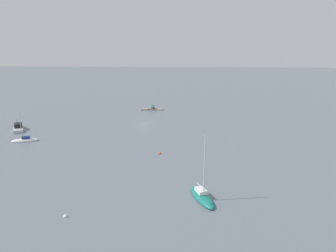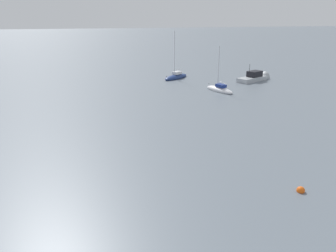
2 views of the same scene
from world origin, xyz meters
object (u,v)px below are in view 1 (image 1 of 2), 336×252
person_seated_grey_right (152,108)px  sailboat_white_mid (25,140)px  umbrella_open_green (153,105)px  person_seated_dark_left (154,108)px  mooring_buoy_near (160,153)px  motorboat_grey_near (19,128)px  mooring_buoy_mid (65,216)px  sailboat_teal_far (202,197)px

person_seated_grey_right → sailboat_white_mid: (24.17, 36.22, -0.53)m
umbrella_open_green → person_seated_dark_left: bearing=150.8°
person_seated_dark_left → mooring_buoy_near: person_seated_dark_left is taller
motorboat_grey_near → umbrella_open_green: bearing=12.6°
person_seated_dark_left → sailboat_white_mid: (24.73, 36.05, -0.53)m
sailboat_white_mid → mooring_buoy_near: sailboat_white_mid is taller
person_seated_grey_right → mooring_buoy_near: bearing=104.6°
umbrella_open_green → mooring_buoy_near: umbrella_open_green is taller
motorboat_grey_near → mooring_buoy_mid: size_ratio=14.80×
mooring_buoy_near → mooring_buoy_mid: (9.47, 23.24, -0.01)m
sailboat_white_mid → sailboat_teal_far: sailboat_teal_far is taller
umbrella_open_green → sailboat_white_mid: bearing=56.0°
sailboat_teal_far → mooring_buoy_near: 19.08m
motorboat_grey_near → mooring_buoy_near: (-37.45, 15.48, -0.32)m
person_seated_dark_left → motorboat_grey_near: (31.60, 26.50, -0.39)m
sailboat_white_mid → motorboat_grey_near: bearing=16.1°
person_seated_dark_left → mooring_buoy_near: bearing=103.9°
mooring_buoy_mid → person_seated_grey_right: bearing=-92.7°
sailboat_white_mid → mooring_buoy_mid: (-21.10, 29.16, -0.19)m
sailboat_white_mid → sailboat_teal_far: bearing=-141.4°
motorboat_grey_near → mooring_buoy_mid: 47.77m
person_seated_dark_left → person_seated_grey_right: size_ratio=1.00×
sailboat_white_mid → mooring_buoy_mid: 35.99m
person_seated_grey_right → sailboat_teal_far: 61.31m
sailboat_teal_far → mooring_buoy_mid: 17.81m
umbrella_open_green → sailboat_white_mid: 43.71m
motorboat_grey_near → sailboat_white_mid: bearing=-82.1°
person_seated_dark_left → umbrella_open_green: (0.27, -0.15, 0.87)m
person_seated_dark_left → sailboat_teal_far: sailboat_teal_far is taller
person_seated_grey_right → mooring_buoy_mid: size_ratio=1.49×
umbrella_open_green → sailboat_teal_far: (-13.53, 59.71, -1.34)m
motorboat_grey_near → mooring_buoy_near: bearing=-50.3°
person_seated_dark_left → umbrella_open_green: umbrella_open_green is taller
person_seated_dark_left → umbrella_open_green: bearing=-23.2°
motorboat_grey_near → mooring_buoy_near: 40.52m
person_seated_dark_left → sailboat_white_mid: 43.72m
sailboat_white_mid → sailboat_teal_far: (-37.99, 23.50, 0.05)m
sailboat_teal_far → mooring_buoy_near: bearing=-89.1°
person_seated_dark_left → motorboat_grey_near: motorboat_grey_near is taller
person_seated_grey_right → sailboat_teal_far: size_ratio=0.08×
umbrella_open_green → person_seated_grey_right: bearing=-4.2°
sailboat_white_mid → motorboat_grey_near: 11.77m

